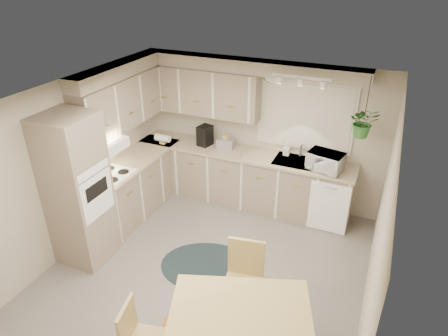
{
  "coord_description": "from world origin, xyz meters",
  "views": [
    {
      "loc": [
        1.84,
        -3.71,
        3.75
      ],
      "look_at": [
        0.01,
        0.55,
        1.29
      ],
      "focal_mm": 32.0,
      "sensor_mm": 36.0,
      "label": 1
    }
  ],
  "objects_px": {
    "braided_rug": "(209,267)",
    "microwave": "(326,159)",
    "chair_back": "(242,285)",
    "pet_bed": "(185,327)"
  },
  "relations": [
    {
      "from": "braided_rug",
      "to": "pet_bed",
      "type": "distance_m",
      "value": 1.08
    },
    {
      "from": "pet_bed",
      "to": "braided_rug",
      "type": "bearing_deg",
      "value": 100.84
    },
    {
      "from": "braided_rug",
      "to": "microwave",
      "type": "bearing_deg",
      "value": 55.16
    },
    {
      "from": "chair_back",
      "to": "microwave",
      "type": "distance_m",
      "value": 2.37
    },
    {
      "from": "pet_bed",
      "to": "microwave",
      "type": "bearing_deg",
      "value": 70.73
    },
    {
      "from": "braided_rug",
      "to": "pet_bed",
      "type": "xyz_separation_m",
      "value": [
        0.2,
        -1.06,
        0.05
      ]
    },
    {
      "from": "braided_rug",
      "to": "pet_bed",
      "type": "bearing_deg",
      "value": -79.16
    },
    {
      "from": "chair_back",
      "to": "pet_bed",
      "type": "bearing_deg",
      "value": 33.12
    },
    {
      "from": "chair_back",
      "to": "braided_rug",
      "type": "height_order",
      "value": "chair_back"
    },
    {
      "from": "braided_rug",
      "to": "microwave",
      "type": "height_order",
      "value": "microwave"
    }
  ]
}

